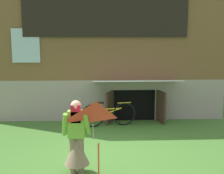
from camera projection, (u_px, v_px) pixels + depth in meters
The scene contains 5 objects.
ground_plane at pixel (109, 154), 7.18m from camera, with size 60.00×60.00×0.00m, color #3D6B28.
log_house at pixel (104, 42), 12.35m from camera, with size 8.15×6.50×5.26m.
person at pixel (77, 144), 6.05m from camera, with size 0.61×0.52×1.56m.
kite at pixel (97, 122), 5.47m from camera, with size 0.96×0.93×1.56m.
bicycle_yellow at pixel (109, 114), 9.41m from camera, with size 1.75×0.33×0.80m.
Camera 1 is at (-0.23, -6.81, 2.80)m, focal length 47.35 mm.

